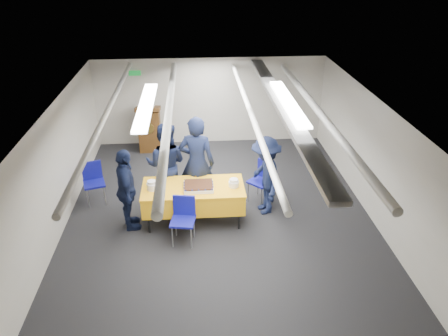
{
  "coord_description": "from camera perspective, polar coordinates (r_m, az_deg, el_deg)",
  "views": [
    {
      "loc": [
        -0.45,
        -7.59,
        4.86
      ],
      "look_at": [
        0.1,
        -0.2,
        1.05
      ],
      "focal_mm": 35.0,
      "sensor_mm": 36.0,
      "label": 1
    }
  ],
  "objects": [
    {
      "name": "sailor_b",
      "position": [
        8.91,
        -7.58,
        0.47
      ],
      "size": [
        0.98,
        0.83,
        1.77
      ],
      "primitive_type": "imported",
      "rotation": [
        0.0,
        0.0,
        2.94
      ],
      "color": "black",
      "rests_on": "ground"
    },
    {
      "name": "plate_stack_left",
      "position": [
        8.24,
        -9.41,
        -2.27
      ],
      "size": [
        0.19,
        0.19,
        0.18
      ],
      "color": "white",
      "rests_on": "serving_table"
    },
    {
      "name": "room_shell",
      "position": [
        8.58,
        -0.32,
        6.39
      ],
      "size": [
        6.0,
        7.0,
        2.3
      ],
      "color": "beige",
      "rests_on": "ground"
    },
    {
      "name": "ground",
      "position": [
        9.02,
        -0.7,
        -5.38
      ],
      "size": [
        7.0,
        7.0,
        0.0
      ],
      "primitive_type": "plane",
      "color": "black",
      "rests_on": "ground"
    },
    {
      "name": "chair_right",
      "position": [
        9.15,
        5.06,
        -1.15
      ],
      "size": [
        0.59,
        0.59,
        0.87
      ],
      "color": "gray",
      "rests_on": "ground"
    },
    {
      "name": "plate_stack_right",
      "position": [
        8.24,
        1.29,
        -1.98
      ],
      "size": [
        0.2,
        0.2,
        0.16
      ],
      "color": "white",
      "rests_on": "serving_table"
    },
    {
      "name": "sheet_cake",
      "position": [
        8.2,
        -3.35,
        -2.39
      ],
      "size": [
        0.56,
        0.44,
        0.1
      ],
      "color": "white",
      "rests_on": "serving_table"
    },
    {
      "name": "chair_near",
      "position": [
        7.91,
        -5.31,
        -6.11
      ],
      "size": [
        0.48,
        0.48,
        0.87
      ],
      "color": "gray",
      "rests_on": "ground"
    },
    {
      "name": "podium",
      "position": [
        11.51,
        -9.7,
        5.15
      ],
      "size": [
        0.62,
        0.53,
        1.25
      ],
      "color": "brown",
      "rests_on": "ground"
    },
    {
      "name": "serving_table",
      "position": [
        8.39,
        -4.01,
        -3.69
      ],
      "size": [
        1.93,
        0.92,
        0.77
      ],
      "color": "black",
      "rests_on": "ground"
    },
    {
      "name": "sailor_c",
      "position": [
        8.26,
        -12.59,
        -2.87
      ],
      "size": [
        0.6,
        1.02,
        1.63
      ],
      "primitive_type": "imported",
      "rotation": [
        0.0,
        0.0,
        1.8
      ],
      "color": "black",
      "rests_on": "ground"
    },
    {
      "name": "sailor_d",
      "position": [
        8.6,
        5.42,
        -1.01
      ],
      "size": [
        0.78,
        1.14,
        1.62
      ],
      "primitive_type": "imported",
      "rotation": [
        0.0,
        0.0,
        -1.39
      ],
      "color": "black",
      "rests_on": "ground"
    },
    {
      "name": "sailor_a",
      "position": [
        8.7,
        -3.56,
        0.67
      ],
      "size": [
        0.8,
        0.61,
        1.96
      ],
      "primitive_type": "imported",
      "rotation": [
        0.0,
        0.0,
        2.93
      ],
      "color": "black",
      "rests_on": "ground"
    },
    {
      "name": "chair_left",
      "position": [
        9.46,
        -16.72,
        -1.29
      ],
      "size": [
        0.52,
        0.52,
        0.87
      ],
      "color": "gray",
      "rests_on": "ground"
    }
  ]
}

